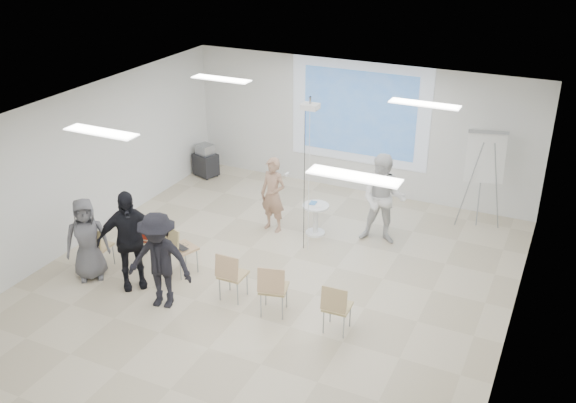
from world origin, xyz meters
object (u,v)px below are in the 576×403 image
at_px(laptop, 182,246).
at_px(audience_outer, 86,235).
at_px(chair_far_left, 96,244).
at_px(av_cart, 206,162).
at_px(audience_left, 128,233).
at_px(chair_left_mid, 146,235).
at_px(chair_right_far, 336,305).
at_px(chair_center, 231,273).
at_px(pedestal_table, 315,217).
at_px(chair_right_inner, 273,286).
at_px(chair_left_inner, 178,246).
at_px(flipchart_easel, 485,158).
at_px(player_right, 384,195).
at_px(player_left, 273,190).
at_px(audience_mid, 159,255).

relative_size(laptop, audience_outer, 0.21).
height_order(chair_far_left, av_cart, chair_far_left).
distance_m(chair_far_left, audience_left, 1.07).
distance_m(chair_left_mid, audience_left, 0.90).
distance_m(chair_right_far, av_cart, 6.89).
relative_size(chair_center, audience_outer, 0.53).
height_order(pedestal_table, av_cart, av_cart).
bearing_deg(chair_center, chair_right_inner, -7.90).
distance_m(chair_left_inner, laptop, 0.12).
height_order(chair_left_inner, chair_right_far, chair_left_inner).
distance_m(chair_left_mid, av_cart, 4.24).
relative_size(chair_right_inner, flipchart_easel, 0.45).
xyz_separation_m(chair_left_mid, chair_right_inner, (2.83, -0.51, -0.04)).
distance_m(player_right, av_cart, 5.13).
xyz_separation_m(player_left, chair_right_far, (2.42, -2.71, -0.36)).
bearing_deg(audience_outer, audience_left, -35.26).
bearing_deg(laptop, chair_right_far, -169.16).
relative_size(chair_left_mid, audience_outer, 0.58).
bearing_deg(chair_left_inner, player_left, 92.17).
bearing_deg(player_left, chair_right_far, -39.06).
xyz_separation_m(player_right, chair_far_left, (-4.32, -3.20, -0.50)).
bearing_deg(flipchart_easel, chair_left_inner, -152.63).
distance_m(pedestal_table, chair_right_inner, 2.93).
height_order(chair_right_far, audience_mid, audience_mid).
height_order(chair_left_inner, audience_mid, audience_mid).
bearing_deg(chair_left_mid, audience_outer, -136.39).
relative_size(audience_left, av_cart, 2.57).
distance_m(pedestal_table, audience_outer, 4.40).
distance_m(player_left, av_cart, 3.35).
relative_size(audience_left, flipchart_easel, 0.99).
xyz_separation_m(player_right, audience_outer, (-4.25, -3.48, -0.15)).
height_order(chair_left_mid, flipchart_easel, flipchart_easel).
bearing_deg(audience_mid, audience_outer, 162.07).
xyz_separation_m(flipchart_easel, av_cart, (-6.49, -0.05, -1.16)).
relative_size(player_left, chair_center, 1.96).
relative_size(pedestal_table, audience_mid, 0.35).
xyz_separation_m(player_left, flipchart_easel, (3.73, 1.90, 0.65)).
height_order(chair_far_left, audience_left, audience_left).
bearing_deg(chair_left_inner, flipchart_easel, 63.37).
relative_size(audience_mid, av_cart, 2.38).
xyz_separation_m(chair_right_far, audience_left, (-3.68, -0.23, 0.52)).
xyz_separation_m(chair_left_inner, audience_left, (-0.51, -0.67, 0.45)).
xyz_separation_m(player_left, chair_center, (0.51, -2.61, -0.35)).
bearing_deg(chair_right_inner, laptop, 151.26).
relative_size(pedestal_table, chair_center, 0.74).
height_order(chair_far_left, laptop, chair_far_left).
bearing_deg(chair_right_far, audience_outer, -178.87).
height_order(chair_left_inner, flipchart_easel, flipchart_easel).
bearing_deg(audience_outer, pedestal_table, 6.10).
relative_size(chair_left_mid, chair_left_inner, 1.02).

